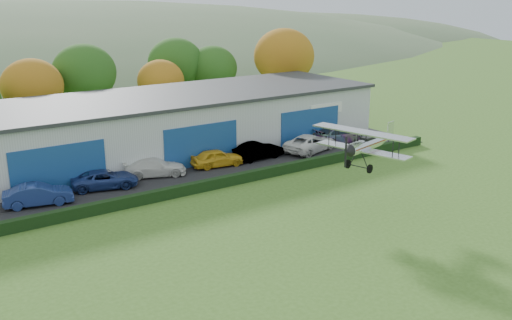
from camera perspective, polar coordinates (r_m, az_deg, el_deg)
ground at (r=30.21m, az=7.31°, el=-12.14°), size 300.00×300.00×0.00m
apron at (r=47.86m, az=-6.88°, el=-1.21°), size 48.00×9.00×0.05m
hedge at (r=43.75m, az=-3.93°, el=-2.30°), size 46.00×0.60×0.80m
hangar at (r=54.08m, az=-8.59°, el=3.65°), size 40.60×12.60×5.30m
tree_belt at (r=63.64m, az=-17.22°, el=7.70°), size 75.70×13.22×10.12m
car_1 at (r=42.73m, az=-20.80°, el=-3.23°), size 4.89×2.60×1.53m
car_2 at (r=44.94m, az=-14.75°, el=-1.85°), size 5.38×3.51×1.38m
car_3 at (r=47.00m, az=-10.03°, el=-0.70°), size 5.42×3.66×1.46m
car_4 at (r=48.91m, az=-3.88°, el=0.22°), size 4.67×2.46×1.51m
car_5 at (r=51.00m, az=0.23°, el=0.95°), size 4.74×1.81×1.54m
car_6 at (r=53.70m, az=5.38°, el=1.69°), size 6.27×4.18×1.60m
car_7 at (r=57.17m, az=8.18°, el=2.51°), size 5.70×2.59×1.62m
biplane at (r=38.90m, az=11.09°, el=1.72°), size 6.23×7.08×2.64m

